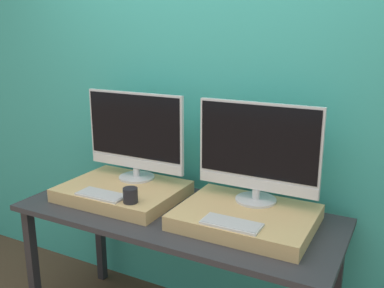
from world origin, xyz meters
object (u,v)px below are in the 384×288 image
object	(u,v)px
keyboard_left	(102,195)
keyboard_right	(231,223)
monitor_right	(258,151)
monitor_left	(135,134)
mug	(130,195)

from	to	relation	value
keyboard_left	keyboard_right	distance (m)	0.75
monitor_right	monitor_left	bearing A→B (deg)	180.00
keyboard_left	mug	distance (m)	0.19
mug	monitor_left	bearing A→B (deg)	120.51
monitor_left	keyboard_left	distance (m)	0.42
keyboard_left	mug	bearing A→B (deg)	-0.00
keyboard_left	monitor_right	distance (m)	0.86
monitor_left	keyboard_left	bearing A→B (deg)	-90.00
monitor_left	keyboard_right	distance (m)	0.86
monitor_left	monitor_right	size ratio (longest dim) A/B	1.00
monitor_left	mug	bearing A→B (deg)	-59.49
keyboard_left	keyboard_right	size ratio (longest dim) A/B	1.00
mug	monitor_right	world-z (taller)	monitor_right
keyboard_right	monitor_left	bearing A→B (deg)	156.76
keyboard_left	keyboard_right	world-z (taller)	same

